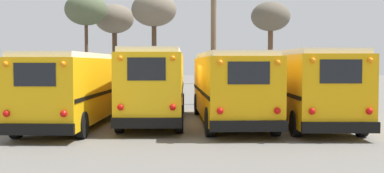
{
  "coord_description": "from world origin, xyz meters",
  "views": [
    {
      "loc": [
        -0.54,
        -21.11,
        2.6
      ],
      "look_at": [
        0.0,
        -0.4,
        1.58
      ],
      "focal_mm": 45.0,
      "sensor_mm": 36.0,
      "label": 1
    }
  ],
  "objects": [
    {
      "name": "bare_tree_1",
      "position": [
        -7.57,
        15.5,
        6.57
      ],
      "size": [
        3.19,
        3.19,
        7.82
      ],
      "color": "#473323",
      "rests_on": "ground"
    },
    {
      "name": "utility_pole",
      "position": [
        1.58,
        8.92,
        4.26
      ],
      "size": [
        1.8,
        0.34,
        8.31
      ],
      "color": "brown",
      "rests_on": "ground"
    },
    {
      "name": "school_bus_1",
      "position": [
        -1.6,
        0.2,
        1.73
      ],
      "size": [
        2.61,
        9.92,
        3.18
      ],
      "color": "yellow",
      "rests_on": "ground"
    },
    {
      "name": "ground_plane",
      "position": [
        0.0,
        0.0,
        0.0
      ],
      "size": [
        160.0,
        160.0,
        0.0
      ],
      "primitive_type": "plane",
      "color": "#66635E"
    },
    {
      "name": "bare_tree_0",
      "position": [
        -2.54,
        17.02,
        6.7
      ],
      "size": [
        3.54,
        3.54,
        8.12
      ],
      "color": "#473323",
      "rests_on": "ground"
    },
    {
      "name": "school_bus_0",
      "position": [
        -4.81,
        -0.61,
        1.63
      ],
      "size": [
        3.03,
        10.89,
        2.98
      ],
      "color": "#EAAA0F",
      "rests_on": "ground"
    },
    {
      "name": "school_bus_3",
      "position": [
        4.81,
        -0.63,
        1.68
      ],
      "size": [
        2.81,
        10.41,
        3.1
      ],
      "color": "#E5A00C",
      "rests_on": "ground"
    },
    {
      "name": "fence_line",
      "position": [
        -0.0,
        6.62,
        0.99
      ],
      "size": [
        17.68,
        0.06,
        1.42
      ],
      "color": "#939399",
      "rests_on": "ground"
    },
    {
      "name": "bare_tree_3",
      "position": [
        -5.91,
        18.96,
        6.12
      ],
      "size": [
        3.2,
        3.2,
        7.44
      ],
      "color": "#473323",
      "rests_on": "ground"
    },
    {
      "name": "bare_tree_2",
      "position": [
        6.03,
        13.54,
        5.82
      ],
      "size": [
        2.82,
        2.82,
        7.01
      ],
      "color": "brown",
      "rests_on": "ground"
    },
    {
      "name": "school_bus_2",
      "position": [
        1.6,
        -0.66,
        1.66
      ],
      "size": [
        2.79,
        10.1,
        3.03
      ],
      "color": "#E5A00C",
      "rests_on": "ground"
    }
  ]
}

